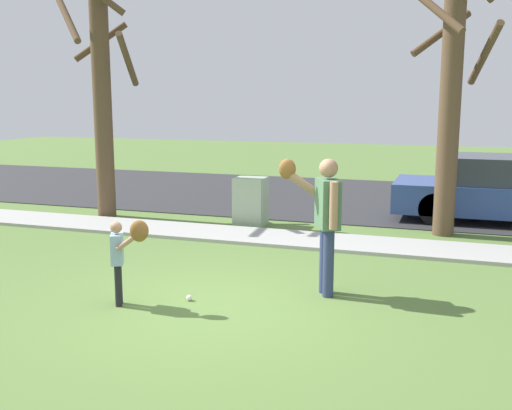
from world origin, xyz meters
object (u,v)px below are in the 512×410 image
at_px(person_adult, 324,212).
at_px(parked_wagon_blue, 509,190).
at_px(utility_cabinet, 251,201).
at_px(street_tree_near, 451,88).
at_px(person_child, 123,250).
at_px(street_tree_far, 102,89).
at_px(baseball, 189,298).

xyz_separation_m(person_adult, parked_wagon_blue, (2.58, 5.67, -0.41)).
distance_m(utility_cabinet, street_tree_near, 4.28).
bearing_deg(person_child, person_adult, 1.24).
height_order(person_adult, street_tree_far, street_tree_far).
bearing_deg(street_tree_far, baseball, -47.82).
relative_size(utility_cabinet, street_tree_far, 0.19).
relative_size(person_child, street_tree_far, 0.21).
xyz_separation_m(person_adult, utility_cabinet, (-2.30, 3.79, -0.60)).
relative_size(person_adult, street_tree_near, 0.35).
xyz_separation_m(person_adult, baseball, (-1.51, -0.78, -1.04)).
bearing_deg(person_child, utility_cabinet, 63.97).
relative_size(baseball, street_tree_near, 0.01).
distance_m(person_adult, utility_cabinet, 4.47).
bearing_deg(baseball, street_tree_far, 132.18).
bearing_deg(baseball, person_adult, 27.40).
bearing_deg(utility_cabinet, street_tree_near, 4.44).
bearing_deg(person_adult, street_tree_far, -60.70).
xyz_separation_m(person_child, street_tree_near, (3.55, 5.26, 1.97)).
distance_m(person_adult, baseball, 1.99).
xyz_separation_m(person_child, street_tree_far, (-3.31, 4.79, 1.98)).
xyz_separation_m(street_tree_far, parked_wagon_blue, (8.06, 2.07, -2.01)).
distance_m(person_adult, street_tree_near, 4.58).
bearing_deg(street_tree_far, street_tree_near, 3.94).
bearing_deg(baseball, person_child, -148.55).
xyz_separation_m(person_child, parked_wagon_blue, (4.76, 6.86, -0.03)).
xyz_separation_m(baseball, utility_cabinet, (-0.79, 4.57, 0.44)).
bearing_deg(baseball, street_tree_near, 59.30).
relative_size(person_adult, street_tree_far, 0.35).
height_order(baseball, utility_cabinet, utility_cabinet).
relative_size(person_child, baseball, 14.54).
height_order(person_adult, street_tree_near, street_tree_near).
height_order(baseball, street_tree_far, street_tree_far).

